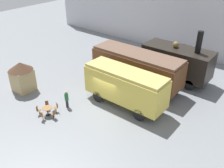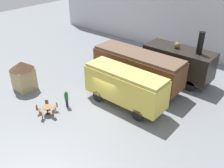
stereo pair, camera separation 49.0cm
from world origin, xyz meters
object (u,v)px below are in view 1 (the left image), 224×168
(steam_locomotive, at_px, (177,61))
(cafe_table_near, at_px, (47,109))
(passenger_coach_vintage, at_px, (125,85))
(cafe_chair_0, at_px, (47,105))
(visitor_person, at_px, (67,99))
(ticket_kiosk, at_px, (22,75))
(passenger_coach_wooden, at_px, (137,66))

(steam_locomotive, height_order, cafe_table_near, steam_locomotive)
(passenger_coach_vintage, xyz_separation_m, cafe_chair_0, (-4.86, -4.83, -1.54))
(cafe_chair_0, bearing_deg, passenger_coach_vintage, 80.94)
(steam_locomotive, xyz_separation_m, cafe_chair_0, (-6.16, -12.24, -1.60))
(visitor_person, bearing_deg, cafe_chair_0, -128.17)
(passenger_coach_vintage, bearing_deg, ticket_kiosk, -156.38)
(passenger_coach_vintage, relative_size, ticket_kiosk, 2.48)
(visitor_person, bearing_deg, steam_locomotive, 64.95)
(cafe_chair_0, height_order, visitor_person, visitor_person)
(cafe_table_near, bearing_deg, ticket_kiosk, 166.70)
(cafe_table_near, distance_m, visitor_person, 1.91)
(cafe_table_near, relative_size, cafe_chair_0, 1.00)
(cafe_table_near, xyz_separation_m, cafe_chair_0, (-0.65, 0.48, -0.08))
(cafe_table_near, bearing_deg, passenger_coach_vintage, 51.53)
(cafe_table_near, bearing_deg, cafe_chair_0, 143.85)
(steam_locomotive, height_order, visitor_person, steam_locomotive)
(steam_locomotive, distance_m, cafe_table_near, 13.94)
(passenger_coach_wooden, relative_size, ticket_kiosk, 3.06)
(visitor_person, distance_m, ticket_kiosk, 5.64)
(cafe_chair_0, height_order, ticket_kiosk, ticket_kiosk)
(steam_locomotive, bearing_deg, passenger_coach_wooden, -122.72)
(cafe_chair_0, distance_m, visitor_person, 1.77)
(passenger_coach_vintage, relative_size, visitor_person, 4.54)
(steam_locomotive, relative_size, cafe_chair_0, 8.13)
(passenger_coach_vintage, relative_size, cafe_table_near, 8.60)
(visitor_person, height_order, ticket_kiosk, ticket_kiosk)
(passenger_coach_wooden, relative_size, visitor_person, 5.60)
(passenger_coach_wooden, bearing_deg, cafe_table_near, -108.86)
(cafe_chair_0, relative_size, ticket_kiosk, 0.29)
(cafe_chair_0, bearing_deg, passenger_coach_wooden, 102.48)
(passenger_coach_vintage, bearing_deg, visitor_person, -137.57)
(steam_locomotive, bearing_deg, cafe_chair_0, -116.69)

